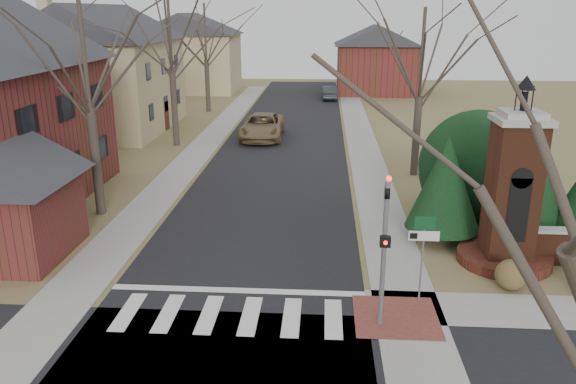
# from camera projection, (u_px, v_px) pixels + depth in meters

# --- Properties ---
(ground) EXTENTS (120.00, 120.00, 0.00)m
(ground) POSITION_uv_depth(u_px,v_px,m) (225.00, 330.00, 15.49)
(ground) COLOR olive
(ground) RESTS_ON ground
(main_street) EXTENTS (8.00, 70.00, 0.01)m
(main_street) POSITION_uv_depth(u_px,v_px,m) (283.00, 147.00, 36.38)
(main_street) COLOR black
(main_street) RESTS_ON ground
(crosswalk_zone) EXTENTS (8.00, 2.20, 0.02)m
(crosswalk_zone) POSITION_uv_depth(u_px,v_px,m) (230.00, 315.00, 16.25)
(crosswalk_zone) COLOR silver
(crosswalk_zone) RESTS_ON ground
(stop_bar) EXTENTS (8.00, 0.35, 0.02)m
(stop_bar) POSITION_uv_depth(u_px,v_px,m) (237.00, 291.00, 17.67)
(stop_bar) COLOR silver
(stop_bar) RESTS_ON ground
(sidewalk_right_main) EXTENTS (2.00, 60.00, 0.02)m
(sidewalk_right_main) POSITION_uv_depth(u_px,v_px,m) (364.00, 148.00, 36.06)
(sidewalk_right_main) COLOR gray
(sidewalk_right_main) RESTS_ON ground
(sidewalk_left) EXTENTS (2.00, 60.00, 0.02)m
(sidewalk_left) POSITION_uv_depth(u_px,v_px,m) (204.00, 145.00, 36.69)
(sidewalk_left) COLOR gray
(sidewalk_left) RESTS_ON ground
(curb_apron) EXTENTS (2.40, 2.40, 0.02)m
(curb_apron) POSITION_uv_depth(u_px,v_px,m) (396.00, 317.00, 16.14)
(curb_apron) COLOR brown
(curb_apron) RESTS_ON ground
(traffic_signal_pole) EXTENTS (0.28, 0.41, 4.50)m
(traffic_signal_pole) POSITION_uv_depth(u_px,v_px,m) (385.00, 240.00, 14.98)
(traffic_signal_pole) COLOR slate
(traffic_signal_pole) RESTS_ON ground
(sign_post) EXTENTS (0.90, 0.07, 2.75)m
(sign_post) POSITION_uv_depth(u_px,v_px,m) (423.00, 242.00, 16.44)
(sign_post) COLOR slate
(sign_post) RESTS_ON ground
(brick_gate_monument) EXTENTS (3.20, 3.20, 6.47)m
(brick_gate_monument) POSITION_uv_depth(u_px,v_px,m) (511.00, 204.00, 19.01)
(brick_gate_monument) COLOR #542B18
(brick_gate_monument) RESTS_ON ground
(house_stucco_left) EXTENTS (9.80, 12.80, 9.28)m
(house_stucco_left) POSITION_uv_depth(u_px,v_px,m) (102.00, 66.00, 40.53)
(house_stucco_left) COLOR tan
(house_stucco_left) RESTS_ON ground
(garage_left) EXTENTS (4.80, 4.80, 4.29)m
(garage_left) POSITION_uv_depth(u_px,v_px,m) (4.00, 196.00, 19.59)
(garage_left) COLOR maroon
(garage_left) RESTS_ON ground
(house_distant_left) EXTENTS (10.80, 8.80, 8.53)m
(house_distant_left) POSITION_uv_depth(u_px,v_px,m) (190.00, 51.00, 60.49)
(house_distant_left) COLOR tan
(house_distant_left) RESTS_ON ground
(house_distant_right) EXTENTS (8.80, 8.80, 7.30)m
(house_distant_right) POSITION_uv_depth(u_px,v_px,m) (376.00, 58.00, 59.44)
(house_distant_right) COLOR maroon
(house_distant_right) RESTS_ON ground
(evergreen_near) EXTENTS (2.80, 2.80, 4.10)m
(evergreen_near) POSITION_uv_depth(u_px,v_px,m) (445.00, 182.00, 20.99)
(evergreen_near) COLOR #473D33
(evergreen_near) RESTS_ON ground
(evergreen_mid) EXTENTS (3.40, 3.40, 4.70)m
(evergreen_mid) POSITION_uv_depth(u_px,v_px,m) (526.00, 167.00, 21.83)
(evergreen_mid) COLOR #473D33
(evergreen_mid) RESTS_ON ground
(evergreen_mass) EXTENTS (4.80, 4.80, 4.80)m
(evergreen_mass) POSITION_uv_depth(u_px,v_px,m) (477.00, 163.00, 23.22)
(evergreen_mass) COLOR black
(evergreen_mass) RESTS_ON ground
(bare_tree_0) EXTENTS (8.05, 8.05, 11.15)m
(bare_tree_0) POSITION_uv_depth(u_px,v_px,m) (81.00, 30.00, 22.10)
(bare_tree_0) COLOR #473D33
(bare_tree_0) RESTS_ON ground
(bare_tree_1) EXTENTS (8.40, 8.40, 11.64)m
(bare_tree_1) POSITION_uv_depth(u_px,v_px,m) (169.00, 17.00, 34.33)
(bare_tree_1) COLOR #473D33
(bare_tree_1) RESTS_ON ground
(bare_tree_2) EXTENTS (7.35, 7.35, 10.19)m
(bare_tree_2) POSITION_uv_depth(u_px,v_px,m) (205.00, 28.00, 47.02)
(bare_tree_2) COLOR #473D33
(bare_tree_2) RESTS_ON ground
(bare_tree_3) EXTENTS (7.00, 7.00, 9.70)m
(bare_tree_3) POSITION_uv_depth(u_px,v_px,m) (423.00, 47.00, 28.16)
(bare_tree_3) COLOR #473D33
(bare_tree_3) RESTS_ON ground
(pickup_truck) EXTENTS (2.81, 6.02, 1.67)m
(pickup_truck) POSITION_uv_depth(u_px,v_px,m) (262.00, 126.00, 38.54)
(pickup_truck) COLOR olive
(pickup_truck) RESTS_ON ground
(distant_car) EXTENTS (1.58, 4.09, 1.33)m
(distant_car) POSITION_uv_depth(u_px,v_px,m) (329.00, 93.00, 55.64)
(distant_car) COLOR #313539
(distant_car) RESTS_ON ground
(dry_shrub_left) EXTENTS (0.98, 0.98, 0.98)m
(dry_shrub_left) POSITION_uv_depth(u_px,v_px,m) (511.00, 275.00, 17.66)
(dry_shrub_left) COLOR brown
(dry_shrub_left) RESTS_ON ground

